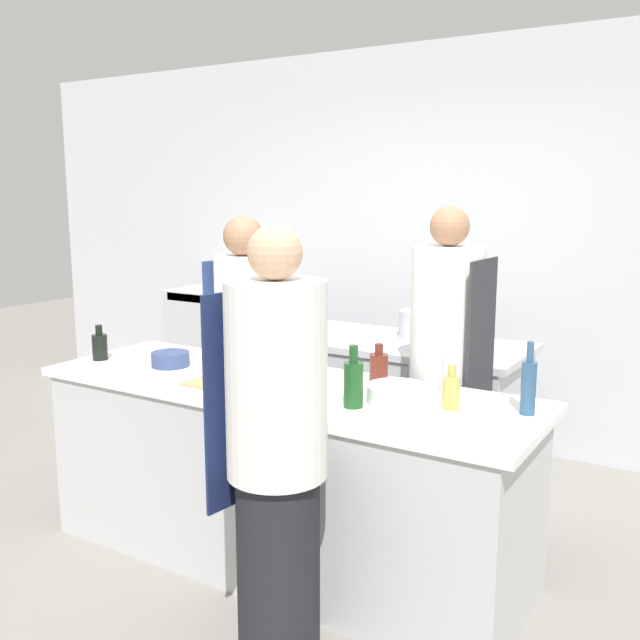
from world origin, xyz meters
TOP-DOWN VIEW (x-y plane):
  - ground_plane at (0.00, 0.00)m, footprint 16.00×16.00m
  - wall_back at (0.00, 2.13)m, footprint 8.00×0.06m
  - prep_counter at (0.00, 0.00)m, footprint 2.44×0.78m
  - pass_counter at (-0.19, 1.18)m, footprint 2.02×0.74m
  - oven_range at (-1.70, 1.74)m, footprint 0.80×0.69m
  - chef_at_prep_near at (0.44, -0.66)m, footprint 0.40×0.38m
  - chef_at_stove at (0.57, 0.63)m, footprint 0.37×0.36m
  - chef_at_pass_far at (-0.61, 0.52)m, footprint 0.39×0.38m
  - bottle_olive_oil at (0.47, -0.14)m, footprint 0.08×0.08m
  - bottle_vinegar at (-1.10, -0.11)m, footprint 0.08×0.08m
  - bottle_wine at (1.12, 0.14)m, footprint 0.06×0.06m
  - bottle_cooking_oil at (0.82, 0.04)m, footprint 0.07×0.07m
  - bottle_sauce at (0.74, 0.23)m, footprint 0.06×0.06m
  - bottle_water at (0.37, 0.28)m, footprint 0.09×0.09m
  - bowl_mixing_large at (-0.68, -0.02)m, footprint 0.20×0.20m
  - bowl_prep_small at (0.60, 0.01)m, footprint 0.27×0.27m
  - bowl_ceramic_blue at (-0.27, 0.16)m, footprint 0.21×0.21m
  - cutting_board at (-0.22, -0.16)m, footprint 0.33×0.22m
  - stockpot at (0.12, 1.33)m, footprint 0.26×0.26m

SIDE VIEW (x-z plane):
  - ground_plane at x=0.00m, z-range 0.00..0.00m
  - pass_counter at x=-0.19m, z-range 0.00..0.89m
  - prep_counter at x=0.00m, z-range 0.00..0.89m
  - oven_range at x=-1.70m, z-range 0.00..1.02m
  - chef_at_pass_far at x=-0.61m, z-range 0.01..1.66m
  - chef_at_prep_near at x=0.44m, z-range 0.00..1.67m
  - chef_at_stove at x=0.57m, z-range 0.00..1.71m
  - cutting_board at x=-0.22m, z-range 0.89..0.90m
  - bowl_ceramic_blue at x=-0.27m, z-range 0.89..0.95m
  - bowl_mixing_large at x=-0.68m, z-range 0.89..0.97m
  - bowl_prep_small at x=0.60m, z-range 0.89..0.97m
  - bottle_water at x=0.37m, z-range 0.87..1.06m
  - bottle_vinegar at x=-1.10m, z-range 0.87..1.06m
  - bottle_cooking_oil at x=0.82m, z-range 0.87..1.06m
  - stockpot at x=0.12m, z-range 0.89..1.06m
  - bottle_sauce at x=0.74m, z-range 0.87..1.11m
  - bottle_olive_oil at x=0.47m, z-range 0.86..1.13m
  - bottle_wine at x=1.12m, z-range 0.86..1.16m
  - wall_back at x=0.00m, z-range 0.00..2.80m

